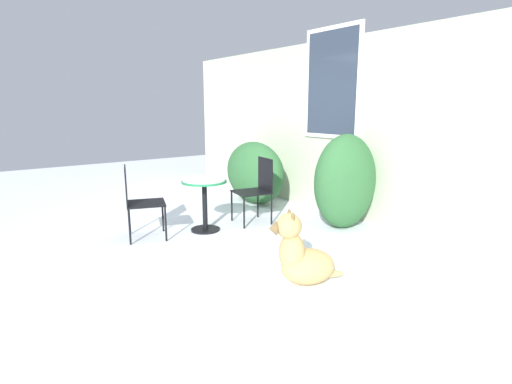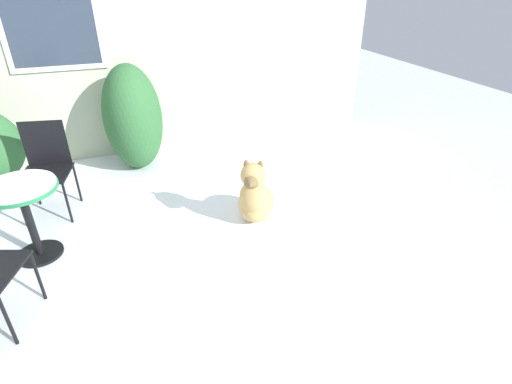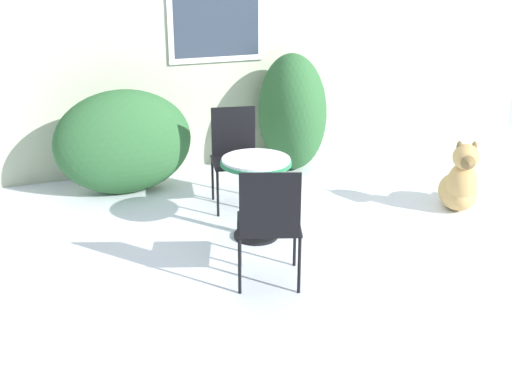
% 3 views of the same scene
% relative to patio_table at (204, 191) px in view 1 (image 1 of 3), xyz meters
% --- Properties ---
extents(ground_plane, '(16.00, 16.00, 0.00)m').
position_rel_patio_table_xyz_m(ground_plane, '(0.48, -0.11, -0.54)').
color(ground_plane, white).
extents(house_wall, '(8.00, 0.10, 2.80)m').
position_rel_patio_table_xyz_m(house_wall, '(0.47, 2.09, 0.81)').
color(house_wall, '#B2BC9E').
rests_on(house_wall, ground_plane).
extents(shrub_left, '(1.37, 0.65, 1.06)m').
position_rel_patio_table_xyz_m(shrub_left, '(-0.85, 1.48, -0.01)').
color(shrub_left, '#2D6033').
rests_on(shrub_left, ground_plane).
extents(shrub_middle, '(0.70, 0.97, 1.29)m').
position_rel_patio_table_xyz_m(shrub_middle, '(1.03, 1.60, 0.10)').
color(shrub_middle, '#2D6033').
rests_on(shrub_middle, ground_plane).
extents(patio_table, '(0.60, 0.60, 0.71)m').
position_rel_patio_table_xyz_m(patio_table, '(0.00, 0.00, 0.00)').
color(patio_table, black).
rests_on(patio_table, ground_plane).
extents(patio_chair_near_table, '(0.54, 0.54, 0.93)m').
position_rel_patio_table_xyz_m(patio_chair_near_table, '(0.09, 0.80, -0.03)').
color(patio_chair_near_table, black).
rests_on(patio_chair_near_table, ground_plane).
extents(patio_chair_far_side, '(0.59, 0.59, 0.93)m').
position_rel_patio_table_xyz_m(patio_chair_far_side, '(-0.21, -0.82, -0.03)').
color(patio_chair_far_side, black).
rests_on(patio_chair_far_side, ground_plane).
extents(dog, '(0.56, 0.70, 0.72)m').
position_rel_patio_table_xyz_m(dog, '(2.00, -0.13, -0.28)').
color(dog, tan).
rests_on(dog, ground_plane).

